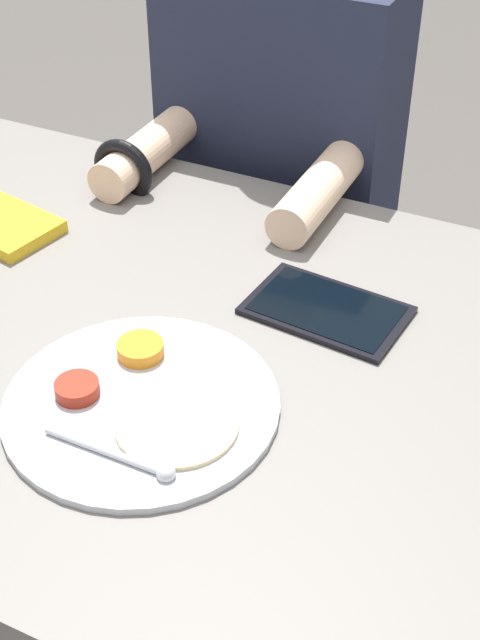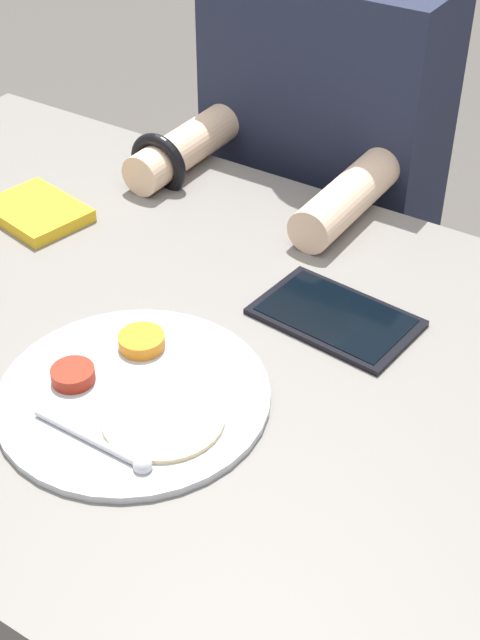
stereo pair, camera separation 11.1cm
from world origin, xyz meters
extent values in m
plane|color=#4C4742|center=(0.00, 0.00, 0.00)|extent=(12.00, 12.00, 0.00)
cube|color=slate|center=(0.00, 0.00, 0.37)|extent=(1.28, 0.89, 0.73)
cylinder|color=#B7BABF|center=(0.14, -0.13, 0.74)|extent=(0.33, 0.33, 0.01)
cylinder|color=orange|center=(0.10, -0.06, 0.75)|extent=(0.06, 0.06, 0.02)
cylinder|color=maroon|center=(0.07, -0.16, 0.75)|extent=(0.05, 0.05, 0.02)
cylinder|color=beige|center=(0.20, -0.15, 0.74)|extent=(0.15, 0.15, 0.01)
cylinder|color=#B7BABF|center=(0.15, -0.22, 0.75)|extent=(0.16, 0.01, 0.01)
sphere|color=#B7BABF|center=(0.23, -0.22, 0.75)|extent=(0.02, 0.02, 0.02)
cube|color=silver|center=(-0.25, 0.12, 0.74)|extent=(0.17, 0.14, 0.01)
cube|color=gold|center=(-0.25, 0.12, 0.74)|extent=(0.17, 0.15, 0.02)
cube|color=black|center=(0.27, 0.14, 0.74)|extent=(0.22, 0.15, 0.01)
cube|color=black|center=(0.27, 0.14, 0.74)|extent=(0.20, 0.13, 0.00)
cube|color=black|center=(0.00, 0.61, 0.22)|extent=(0.38, 0.22, 0.44)
cube|color=#1E2338|center=(0.00, 0.61, 0.74)|extent=(0.42, 0.20, 0.59)
cylinder|color=beige|center=(-0.16, 0.39, 0.77)|extent=(0.07, 0.27, 0.07)
cylinder|color=beige|center=(0.16, 0.39, 0.77)|extent=(0.07, 0.27, 0.07)
torus|color=black|center=(-0.16, 0.31, 0.77)|extent=(0.11, 0.02, 0.11)
camera|label=1|loc=(0.59, -0.79, 1.47)|focal=50.00mm
camera|label=2|loc=(0.69, -0.73, 1.47)|focal=50.00mm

